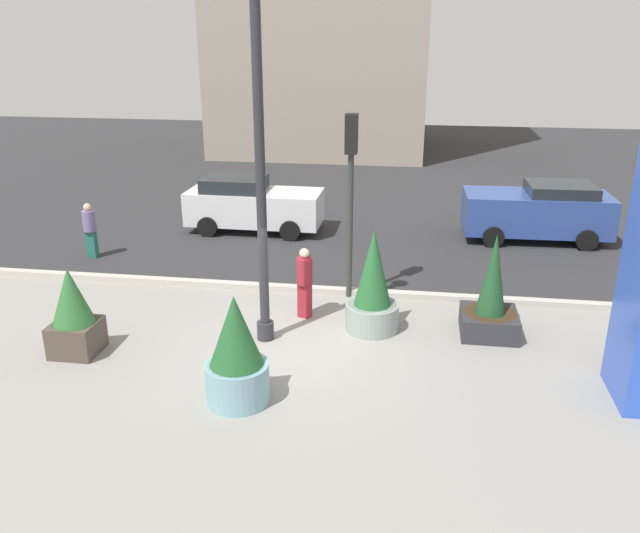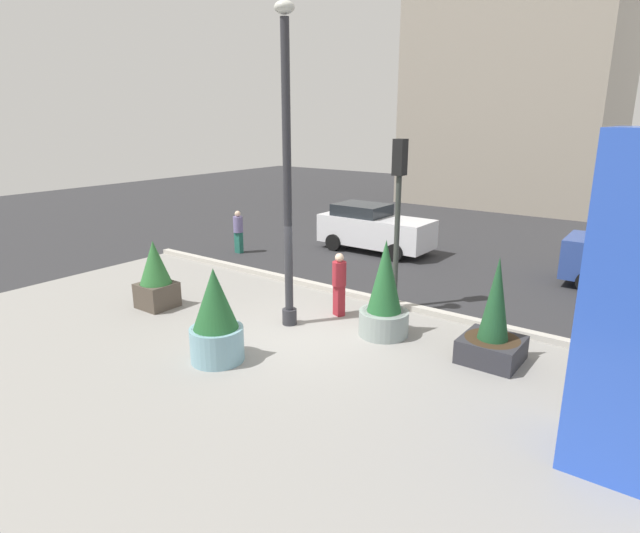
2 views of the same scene
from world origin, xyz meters
name	(u,v)px [view 2 (image 2 of 2)]	position (x,y,z in m)	size (l,w,h in m)	color
ground_plane	(385,292)	(0.00, 4.00, 0.00)	(60.00, 60.00, 0.00)	#2D2D30
plaza_pavement	(239,367)	(0.00, -2.00, 0.00)	(18.00, 10.00, 0.02)	gray
curb_strip	(369,298)	(0.00, 3.12, 0.08)	(18.00, 0.24, 0.16)	#B7B2A8
lamp_post	(287,179)	(-0.66, 0.43, 3.59)	(0.44, 0.44, 7.35)	#2D2D33
potted_plant_mid_plaza	(384,297)	(1.55, 1.23, 0.96)	(1.17, 1.17, 2.31)	gray
potted_plant_near_left	(216,320)	(-0.59, -2.04, 0.93)	(1.13, 1.13, 2.04)	#7AA8B7
potted_plant_by_pillar	(155,276)	(-4.32, -0.76, 0.89)	(0.90, 0.90, 1.85)	#4C4238
potted_plant_near_right	(494,326)	(4.07, 1.37, 0.80)	(1.20, 1.20, 2.28)	#2D2D33
traffic_light_far_side	(398,197)	(0.85, 3.03, 3.00)	(0.28, 0.42, 4.45)	#333833
car_curb_west	(374,228)	(-2.88, 8.13, 0.88)	(4.34, 2.00, 1.76)	silver
pedestrian_crossing	(339,281)	(-0.02, 1.66, 0.93)	(0.47, 0.47, 1.67)	maroon
pedestrian_by_curb	(238,230)	(-6.83, 4.84, 0.89)	(0.38, 0.38, 1.61)	#236656
highrise_across_street	(526,37)	(-2.78, 24.38, 9.40)	(10.85, 10.04, 18.80)	#9E9384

